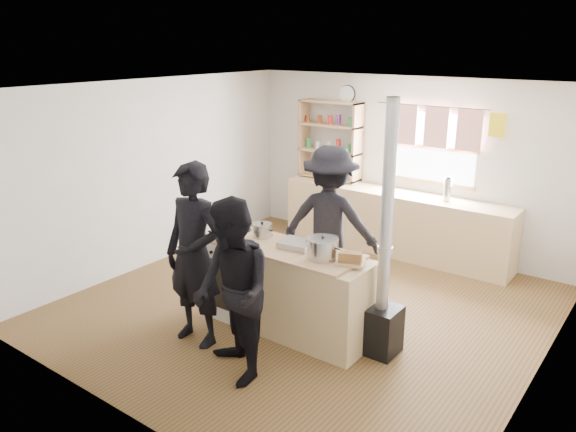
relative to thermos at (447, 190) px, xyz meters
The scene contains 14 objects.
ground 2.57m from the thermos, 108.55° to the right, with size 5.00×5.00×0.01m, color brown.
back_counter 0.96m from the thermos, behind, with size 3.40×0.55×0.90m, color #D4B380.
shelving_unit 2.00m from the thermos, behind, with size 1.00×0.28×1.20m.
thermos is the anchor object (origin of this frame).
cooking_island 2.90m from the thermos, 102.23° to the right, with size 1.97×0.64×0.93m.
skillet_greens 3.20m from the thermos, 113.17° to the right, with size 0.31×0.31×0.05m.
roast_tray 2.75m from the thermos, 101.52° to the right, with size 0.36×0.32×0.07m.
stockpot_stove 2.85m from the thermos, 111.20° to the right, with size 0.21×0.21×0.18m.
stockpot_counter 2.79m from the thermos, 93.41° to the right, with size 0.31×0.31×0.23m.
bread_board 2.76m from the thermos, 87.40° to the right, with size 0.33×0.29×0.12m.
flue_heater 2.65m from the thermos, 81.20° to the right, with size 0.35×0.35×2.50m.
person_near_left 3.70m from the thermos, 109.27° to the right, with size 0.68×0.45×1.87m, color black.
person_near_right 3.80m from the thermos, 97.31° to the right, with size 0.82×0.64×1.69m, color black.
person_far 1.89m from the thermos, 113.54° to the right, with size 1.18×0.68×1.82m, color black.
Camera 1 is at (3.34, -4.88, 2.97)m, focal length 35.00 mm.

